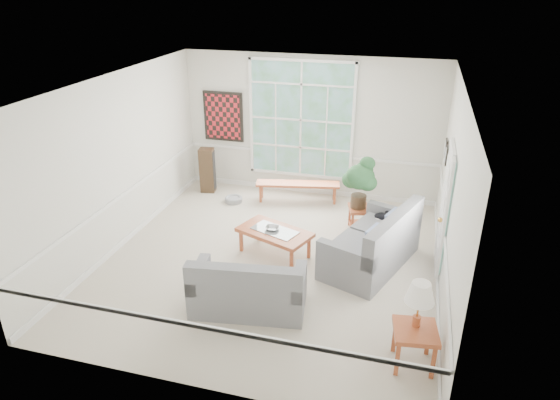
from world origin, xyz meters
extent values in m
cube|color=#BCB19E|center=(0.00, 0.00, -0.01)|extent=(5.50, 6.00, 0.01)
cube|color=white|center=(0.00, 0.00, 3.00)|extent=(5.50, 6.00, 0.02)
cube|color=silver|center=(0.00, 3.00, 1.50)|extent=(5.50, 0.02, 3.00)
cube|color=silver|center=(0.00, -3.00, 1.50)|extent=(5.50, 0.02, 3.00)
cube|color=silver|center=(-2.75, 0.00, 1.50)|extent=(0.02, 6.00, 3.00)
cube|color=silver|center=(2.75, 0.00, 1.50)|extent=(0.02, 6.00, 3.00)
cube|color=white|center=(-0.20, 2.96, 1.65)|extent=(2.30, 0.08, 2.40)
cube|color=white|center=(2.71, 0.60, 1.05)|extent=(0.08, 0.90, 2.10)
cube|color=white|center=(2.71, -0.03, 1.15)|extent=(0.08, 0.26, 1.90)
cube|color=maroon|center=(-1.95, 2.95, 1.60)|extent=(0.90, 0.06, 1.10)
cube|color=black|center=(2.71, 1.75, 1.55)|extent=(0.04, 0.26, 0.32)
cube|color=black|center=(2.71, 2.15, 1.55)|extent=(0.04, 0.26, 0.32)
cube|color=slate|center=(1.63, 0.31, 0.51)|extent=(1.58, 2.12, 1.02)
cube|color=slate|center=(0.06, -1.36, 0.44)|extent=(1.73, 1.07, 0.88)
cube|color=#AB4D2A|center=(0.00, 0.20, 0.23)|extent=(1.40, 1.08, 0.46)
imported|color=gray|center=(-0.04, 0.21, 0.50)|extent=(0.29, 0.29, 0.07)
cube|color=#AB4D2A|center=(-0.13, 2.47, 0.21)|extent=(1.80, 0.69, 0.41)
cube|color=#AB4D2A|center=(1.34, 1.50, 0.24)|extent=(0.58, 0.58, 0.47)
cube|color=#AB4D2A|center=(2.40, -1.92, 0.27)|extent=(0.60, 0.60, 0.54)
cylinder|color=gray|center=(-1.44, 2.06, 0.06)|extent=(0.49, 0.49, 0.11)
cube|color=#3F2D1C|center=(-2.19, 2.45, 0.50)|extent=(0.35, 0.29, 1.00)
ellipsoid|color=black|center=(1.76, 0.98, 0.60)|extent=(0.35, 0.28, 0.14)
camera|label=1|loc=(2.09, -7.04, 4.49)|focal=32.00mm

